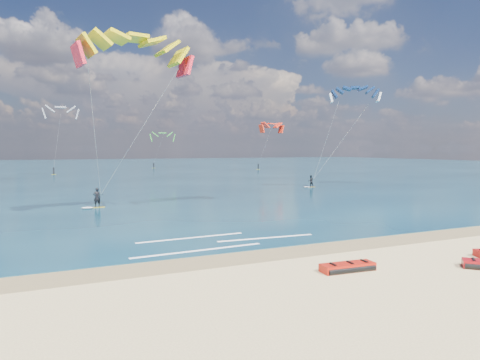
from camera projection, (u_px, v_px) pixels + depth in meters
name	position (u px, v px, depth m)	size (l,w,h in m)	color
ground	(124.00, 189.00, 54.07)	(320.00, 320.00, 0.00)	tan
wet_sand_strip	(252.00, 256.00, 20.43)	(320.00, 2.40, 0.01)	brown
sea	(84.00, 168.00, 112.25)	(320.00, 200.00, 0.04)	#0B293C
packed_kite_left	(348.00, 271.00, 17.99)	(2.57, 1.08, 0.39)	red
kitesurfer_main	(115.00, 118.00, 33.59)	(9.57, 8.89, 14.82)	yellow
kitesurfer_far	(333.00, 133.00, 54.77)	(8.40, 7.58, 13.93)	gold
shoreline_foam	(218.00, 242.00, 23.37)	(10.91, 3.64, 0.01)	white
distant_kites	(34.00, 144.00, 84.63)	(89.29, 40.98, 14.35)	#328A32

